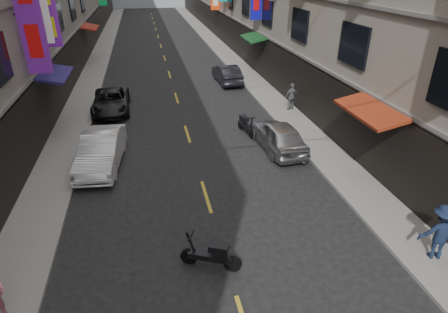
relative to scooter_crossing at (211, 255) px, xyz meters
name	(u,v)px	position (x,y,z in m)	size (l,w,h in m)	color
sidewalk_left	(98,60)	(-5.55, 27.70, -0.38)	(2.00, 90.00, 0.12)	slate
sidewalk_right	(227,55)	(6.45, 27.70, -0.38)	(2.00, 90.00, 0.12)	slate
street_awnings	(156,68)	(-0.81, 11.70, 2.56)	(13.99, 35.20, 0.41)	#144C16
lane_markings	(167,66)	(0.45, 24.70, -0.44)	(0.12, 80.20, 0.01)	gold
scooter_crossing	(211,255)	(0.00, 0.00, 0.00)	(1.68, 0.91, 1.14)	black
scooter_far_right	(246,125)	(3.44, 9.17, 0.00)	(0.62, 1.79, 1.14)	black
car_left_mid	(101,151)	(-3.55, 7.04, 0.29)	(1.55, 4.44, 1.46)	silver
car_left_far	(111,101)	(-3.55, 13.97, 0.18)	(2.07, 4.49, 1.25)	black
car_right_mid	(278,135)	(4.45, 7.06, 0.26)	(1.66, 4.12, 1.40)	#AAA9AE
car_right_far	(227,74)	(4.45, 18.50, 0.23)	(1.41, 4.06, 1.34)	#24232B
pedestrian_rnear	(441,232)	(6.50, -1.03, 0.57)	(1.15, 0.59, 1.78)	#15203A
pedestrian_rfar	(292,97)	(6.89, 11.75, 0.48)	(0.94, 0.53, 1.60)	slate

